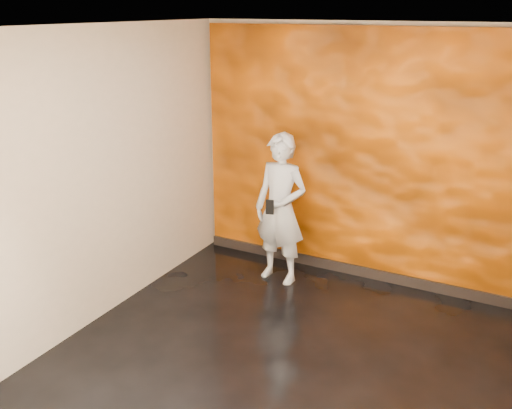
% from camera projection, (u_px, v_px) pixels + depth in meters
% --- Properties ---
extents(room, '(4.02, 4.02, 2.81)m').
position_uv_depth(room, '(292.00, 212.00, 4.51)').
color(room, black).
rests_on(room, ground).
extents(feature_wall, '(3.90, 0.06, 2.75)m').
position_uv_depth(feature_wall, '(367.00, 159.00, 6.15)').
color(feature_wall, '#FE6E03').
rests_on(feature_wall, ground).
extents(baseboard, '(3.90, 0.04, 0.12)m').
position_uv_depth(baseboard, '(359.00, 271.00, 6.56)').
color(baseboard, black).
rests_on(baseboard, ground).
extents(man, '(0.65, 0.46, 1.68)m').
position_uv_depth(man, '(281.00, 209.00, 6.23)').
color(man, '#A5A9B4').
rests_on(man, ground).
extents(phone, '(0.09, 0.04, 0.16)m').
position_uv_depth(phone, '(270.00, 207.00, 5.99)').
color(phone, black).
rests_on(phone, man).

